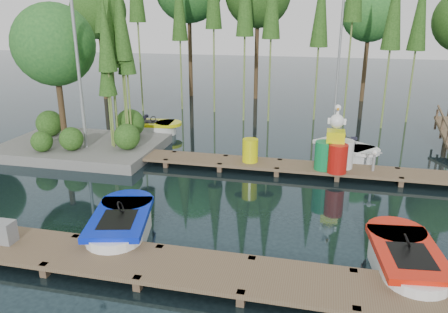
% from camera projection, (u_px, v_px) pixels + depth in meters
% --- Properties ---
extents(ground_plane, '(90.00, 90.00, 0.00)m').
position_uv_depth(ground_plane, '(205.00, 193.00, 13.69)').
color(ground_plane, '#1B2D33').
extents(near_dock, '(18.00, 1.50, 0.50)m').
position_uv_depth(near_dock, '(149.00, 263.00, 9.46)').
color(near_dock, brown).
rests_on(near_dock, ground).
extents(far_dock, '(15.00, 1.20, 0.50)m').
position_uv_depth(far_dock, '(250.00, 163.00, 15.71)').
color(far_dock, brown).
rests_on(far_dock, ground).
extents(island, '(6.20, 4.20, 6.75)m').
position_uv_depth(island, '(71.00, 72.00, 17.09)').
color(island, slate).
rests_on(island, ground).
extents(lamp_island, '(0.30, 0.30, 7.25)m').
position_uv_depth(lamp_island, '(76.00, 45.00, 15.85)').
color(lamp_island, gray).
rests_on(lamp_island, ground).
extents(lamp_rear, '(0.30, 0.30, 7.25)m').
position_uv_depth(lamp_rear, '(341.00, 36.00, 21.65)').
color(lamp_rear, gray).
rests_on(lamp_rear, ground).
extents(boat_blue, '(2.03, 3.23, 1.01)m').
position_uv_depth(boat_blue, '(121.00, 226.00, 10.97)').
color(boat_blue, white).
rests_on(boat_blue, ground).
extents(boat_red, '(1.66, 3.08, 0.99)m').
position_uv_depth(boat_red, '(406.00, 262.00, 9.41)').
color(boat_red, white).
rests_on(boat_red, ground).
extents(boat_yellow_far, '(2.78, 1.43, 1.35)m').
position_uv_depth(boat_yellow_far, '(151.00, 127.00, 20.37)').
color(boat_yellow_far, white).
rests_on(boat_yellow_far, ground).
extents(boat_white_far, '(2.87, 2.69, 1.29)m').
position_uv_depth(boat_white_far, '(345.00, 151.00, 16.97)').
color(boat_white_far, white).
rests_on(boat_white_far, ground).
extents(utility_cabinet, '(0.43, 0.36, 0.52)m').
position_uv_depth(utility_cabinet, '(5.00, 232.00, 10.13)').
color(utility_cabinet, gray).
rests_on(utility_cabinet, near_dock).
extents(yellow_barrel, '(0.56, 0.56, 0.84)m').
position_uv_depth(yellow_barrel, '(250.00, 150.00, 15.56)').
color(yellow_barrel, '#D0D40B').
rests_on(yellow_barrel, far_dock).
extents(drum_cluster, '(1.30, 1.19, 2.24)m').
position_uv_depth(drum_cluster, '(335.00, 151.00, 14.70)').
color(drum_cluster, '#0D793A').
rests_on(drum_cluster, far_dock).
extents(seagull_post, '(0.46, 0.25, 0.74)m').
position_uv_depth(seagull_post, '(374.00, 157.00, 14.62)').
color(seagull_post, gray).
rests_on(seagull_post, far_dock).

